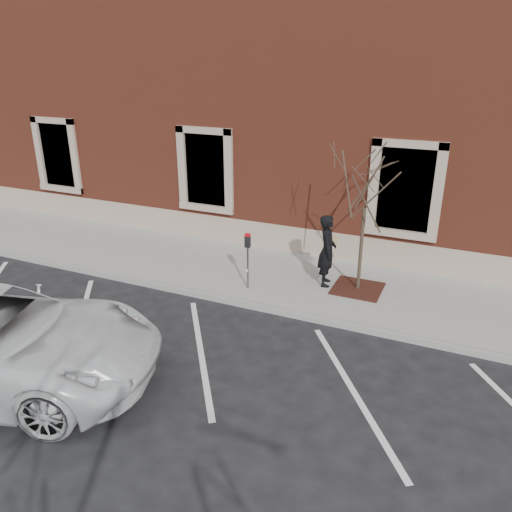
% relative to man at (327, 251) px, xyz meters
% --- Properties ---
extents(ground, '(120.00, 120.00, 0.00)m').
position_rel_man_xyz_m(ground, '(-1.48, -1.71, -1.08)').
color(ground, '#28282B').
rests_on(ground, ground).
extents(sidewalk_near, '(40.00, 3.50, 0.15)m').
position_rel_man_xyz_m(sidewalk_near, '(-1.48, 0.04, -1.01)').
color(sidewalk_near, '#B2AEA7').
rests_on(sidewalk_near, ground).
extents(curb_near, '(40.00, 0.12, 0.15)m').
position_rel_man_xyz_m(curb_near, '(-1.48, -1.76, -1.01)').
color(curb_near, '#9E9E99').
rests_on(curb_near, ground).
extents(parking_stripes, '(28.00, 4.40, 0.01)m').
position_rel_man_xyz_m(parking_stripes, '(-1.48, -3.91, -1.08)').
color(parking_stripes, silver).
rests_on(parking_stripes, ground).
extents(building_civic, '(40.00, 8.62, 8.00)m').
position_rel_man_xyz_m(building_civic, '(-1.48, 6.03, 2.91)').
color(building_civic, brown).
rests_on(building_civic, ground).
extents(man, '(0.61, 0.78, 1.87)m').
position_rel_man_xyz_m(man, '(0.00, 0.00, 0.00)').
color(man, black).
rests_on(man, sidewalk_near).
extents(parking_meter, '(0.13, 0.10, 1.48)m').
position_rel_man_xyz_m(parking_meter, '(-1.74, -1.05, 0.09)').
color(parking_meter, '#595B60').
rests_on(parking_meter, sidewalk_near).
extents(tree_grate, '(1.21, 1.21, 0.03)m').
position_rel_man_xyz_m(tree_grate, '(0.84, 0.04, -0.92)').
color(tree_grate, '#411D15').
rests_on(tree_grate, sidewalk_near).
extents(sapling, '(2.33, 2.33, 3.89)m').
position_rel_man_xyz_m(sapling, '(0.84, 0.04, 1.79)').
color(sapling, '#443929').
rests_on(sapling, sidewalk_near).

